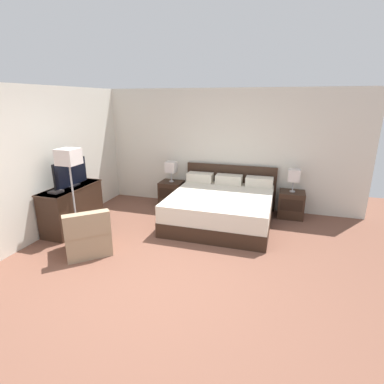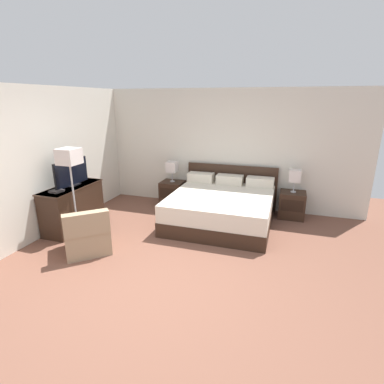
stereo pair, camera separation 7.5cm
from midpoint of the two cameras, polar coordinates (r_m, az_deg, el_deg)
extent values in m
plane|color=brown|center=(4.26, -6.85, -17.12)|extent=(10.19, 10.19, 0.00)
cube|color=silver|center=(6.87, 4.45, 8.15)|extent=(6.38, 0.06, 2.64)
cube|color=silver|center=(6.26, -24.44, 5.77)|extent=(0.06, 5.20, 2.64)
cube|color=#332116|center=(6.05, 5.07, -4.73)|extent=(1.95, 2.00, 0.28)
cube|color=beige|center=(5.95, 5.14, -2.02)|extent=(1.93, 1.98, 0.33)
cube|color=#332116|center=(6.89, 6.97, 1.09)|extent=(2.03, 0.05, 0.99)
cube|color=beige|center=(6.79, 1.25, 2.82)|extent=(0.57, 0.28, 0.20)
cube|color=beige|center=(6.65, 6.73, 2.38)|extent=(0.57, 0.28, 0.20)
cube|color=beige|center=(6.57, 12.39, 1.90)|extent=(0.57, 0.28, 0.20)
cube|color=#332116|center=(7.09, -4.19, -0.19)|extent=(0.52, 0.47, 0.56)
cube|color=black|center=(6.87, -4.89, -0.30)|extent=(0.44, 0.01, 0.24)
cube|color=#332116|center=(6.64, 18.03, -2.24)|extent=(0.52, 0.47, 0.56)
cube|color=black|center=(6.41, 18.07, -2.43)|extent=(0.44, 0.01, 0.24)
cylinder|color=#B7B7BC|center=(7.01, -4.24, 2.05)|extent=(0.11, 0.11, 0.02)
cylinder|color=#B7B7BC|center=(6.98, -4.26, 2.97)|extent=(0.02, 0.02, 0.21)
cube|color=silver|center=(6.93, -4.30, 4.80)|extent=(0.23, 0.23, 0.24)
cylinder|color=#B7B7BC|center=(6.56, 18.26, 0.12)|extent=(0.11, 0.11, 0.02)
cylinder|color=#B7B7BC|center=(6.53, 18.35, 1.10)|extent=(0.02, 0.02, 0.21)
cube|color=silver|center=(6.47, 18.54, 3.04)|extent=(0.23, 0.23, 0.24)
cube|color=#332116|center=(6.18, -22.14, -2.78)|extent=(0.49, 1.27, 0.83)
cube|color=#382419|center=(6.07, -22.56, 0.80)|extent=(0.51, 1.31, 0.02)
cube|color=black|center=(6.11, -22.22, 1.16)|extent=(0.18, 0.27, 0.02)
cube|color=black|center=(6.05, -22.48, 3.36)|extent=(0.04, 0.87, 0.49)
cube|color=black|center=(6.04, -22.33, 3.35)|extent=(0.01, 0.85, 0.46)
cube|color=#383333|center=(5.78, -24.84, 0.06)|extent=(0.21, 0.21, 0.04)
cube|color=#9E8466|center=(5.26, -19.70, -8.55)|extent=(0.96, 0.96, 0.40)
cube|color=#9E8466|center=(4.86, -19.79, -5.80)|extent=(0.61, 0.58, 0.36)
cube|color=#9E8466|center=(5.13, -23.30, -6.06)|extent=(0.49, 0.52, 0.18)
cube|color=#9E8466|center=(5.17, -16.78, -5.19)|extent=(0.49, 0.52, 0.18)
cylinder|color=#B7B7BC|center=(5.95, -21.22, -7.65)|extent=(0.28, 0.28, 0.02)
cylinder|color=#B7B7BC|center=(5.71, -21.94, -1.56)|extent=(0.03, 0.03, 1.31)
cube|color=silver|center=(5.53, -22.85, 6.23)|extent=(0.33, 0.33, 0.27)
camera|label=1|loc=(0.04, -90.39, -0.12)|focal=28.00mm
camera|label=2|loc=(0.04, 89.61, 0.12)|focal=28.00mm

